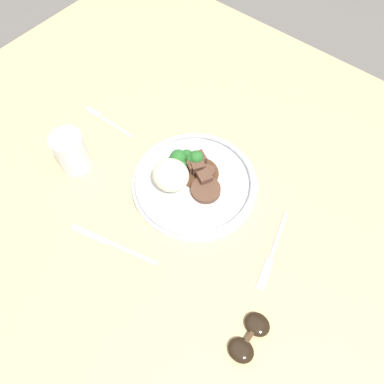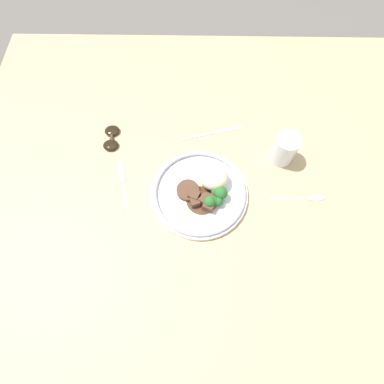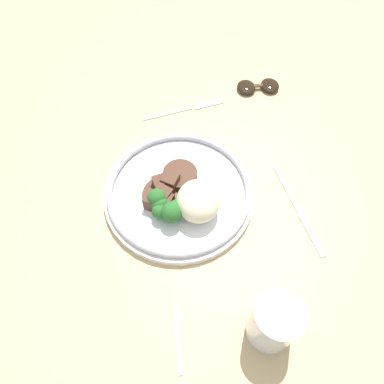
{
  "view_description": "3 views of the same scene",
  "coord_description": "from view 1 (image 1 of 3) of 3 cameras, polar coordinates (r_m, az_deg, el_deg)",
  "views": [
    {
      "loc": [
        -0.28,
        0.31,
        0.77
      ],
      "look_at": [
        -0.01,
        -0.02,
        0.05
      ],
      "focal_mm": 35.0,
      "sensor_mm": 36.0,
      "label": 1
    },
    {
      "loc": [
        -0.02,
        -0.41,
        0.85
      ],
      "look_at": [
        -0.02,
        -0.05,
        0.06
      ],
      "focal_mm": 28.0,
      "sensor_mm": 36.0,
      "label": 2
    },
    {
      "loc": [
        0.38,
        -0.04,
        0.65
      ],
      "look_at": [
        0.02,
        -0.02,
        0.08
      ],
      "focal_mm": 35.0,
      "sensor_mm": 36.0,
      "label": 3
    }
  ],
  "objects": [
    {
      "name": "knife",
      "position": [
        0.82,
        -12.28,
        -7.68
      ],
      "size": [
        0.2,
        0.06,
        0.0
      ],
      "rotation": [
        0.0,
        0.0,
        0.26
      ],
      "color": "silver",
      "rests_on": "dining_table"
    },
    {
      "name": "plate",
      "position": [
        0.85,
        -0.15,
        1.95
      ],
      "size": [
        0.29,
        0.29,
        0.08
      ],
      "color": "white",
      "rests_on": "dining_table"
    },
    {
      "name": "sunglasses",
      "position": [
        0.75,
        8.72,
        -21.02
      ],
      "size": [
        0.05,
        0.1,
        0.01
      ],
      "rotation": [
        0.0,
        0.0,
        0.05
      ],
      "color": "black",
      "rests_on": "dining_table"
    },
    {
      "name": "dining_table",
      "position": [
        0.86,
        -1.52,
        -1.57
      ],
      "size": [
        1.49,
        1.29,
        0.03
      ],
      "color": "tan",
      "rests_on": "ground"
    },
    {
      "name": "fork",
      "position": [
        0.81,
        11.93,
        -9.61
      ],
      "size": [
        0.06,
        0.18,
        0.0
      ],
      "rotation": [
        0.0,
        0.0,
        1.84
      ],
      "color": "silver",
      "rests_on": "dining_table"
    },
    {
      "name": "spoon",
      "position": [
        1.02,
        -14.0,
        11.24
      ],
      "size": [
        0.16,
        0.02,
        0.01
      ],
      "rotation": [
        0.0,
        0.0,
        0.04
      ],
      "color": "silver",
      "rests_on": "dining_table"
    },
    {
      "name": "juice_glass",
      "position": [
        0.91,
        -17.85,
        5.68
      ],
      "size": [
        0.07,
        0.07,
        0.1
      ],
      "color": "yellow",
      "rests_on": "dining_table"
    },
    {
      "name": "ground_plane",
      "position": [
        0.88,
        -1.49,
        -2.06
      ],
      "size": [
        8.0,
        8.0,
        0.0
      ],
      "primitive_type": "plane",
      "color": "#5B5651"
    }
  ]
}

